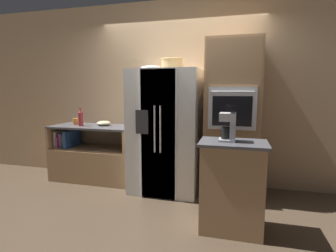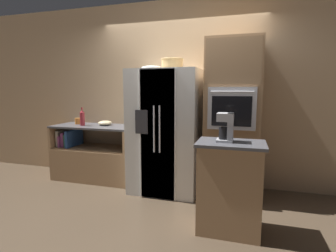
# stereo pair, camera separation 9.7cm
# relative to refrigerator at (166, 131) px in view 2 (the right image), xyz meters

# --- Properties ---
(ground_plane) EXTENTS (20.00, 20.00, 0.00)m
(ground_plane) POSITION_rel_refrigerator_xyz_m (0.10, -0.09, -0.87)
(ground_plane) COLOR #4C3D2D
(wall_back) EXTENTS (12.00, 0.06, 2.80)m
(wall_back) POSITION_rel_refrigerator_xyz_m (0.10, 0.44, 0.53)
(wall_back) COLOR tan
(wall_back) RESTS_ON ground_plane
(counter_left) EXTENTS (1.34, 0.60, 0.88)m
(counter_left) POSITION_rel_refrigerator_xyz_m (-1.26, 0.11, -0.54)
(counter_left) COLOR #A87F56
(counter_left) RESTS_ON ground_plane
(refrigerator) EXTENTS (0.96, 0.85, 1.73)m
(refrigerator) POSITION_rel_refrigerator_xyz_m (0.00, 0.00, 0.00)
(refrigerator) COLOR silver
(refrigerator) RESTS_ON ground_plane
(wall_oven) EXTENTS (0.71, 0.73, 2.11)m
(wall_oven) POSITION_rel_refrigerator_xyz_m (0.92, 0.07, 0.19)
(wall_oven) COLOR #A87F56
(wall_oven) RESTS_ON ground_plane
(island_counter) EXTENTS (0.67, 0.47, 0.94)m
(island_counter) POSITION_rel_refrigerator_xyz_m (0.95, -0.92, -0.39)
(island_counter) COLOR #A87F56
(island_counter) RESTS_ON ground_plane
(wicker_basket) EXTENTS (0.31, 0.31, 0.15)m
(wicker_basket) POSITION_rel_refrigerator_xyz_m (0.09, -0.02, 0.94)
(wicker_basket) COLOR tan
(wicker_basket) RESTS_ON refrigerator
(fruit_bowl) EXTENTS (0.30, 0.30, 0.07)m
(fruit_bowl) POSITION_rel_refrigerator_xyz_m (-0.24, 0.05, 0.90)
(fruit_bowl) COLOR white
(fruit_bowl) RESTS_ON refrigerator
(bottle_tall) EXTENTS (0.07, 0.07, 0.29)m
(bottle_tall) POSITION_rel_refrigerator_xyz_m (-1.42, 0.05, 0.15)
(bottle_tall) COLOR maroon
(bottle_tall) RESTS_ON counter_left
(mug) EXTENTS (0.14, 0.10, 0.10)m
(mug) POSITION_rel_refrigerator_xyz_m (-1.60, 0.18, 0.07)
(mug) COLOR orange
(mug) RESTS_ON counter_left
(mixing_bowl) EXTENTS (0.22, 0.22, 0.08)m
(mixing_bowl) POSITION_rel_refrigerator_xyz_m (-1.09, 0.18, 0.06)
(mixing_bowl) COLOR beige
(mixing_bowl) RESTS_ON counter_left
(coffee_maker) EXTENTS (0.16, 0.18, 0.29)m
(coffee_maker) POSITION_rel_refrigerator_xyz_m (0.91, -0.91, 0.23)
(coffee_maker) COLOR #B2B2B7
(coffee_maker) RESTS_ON island_counter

